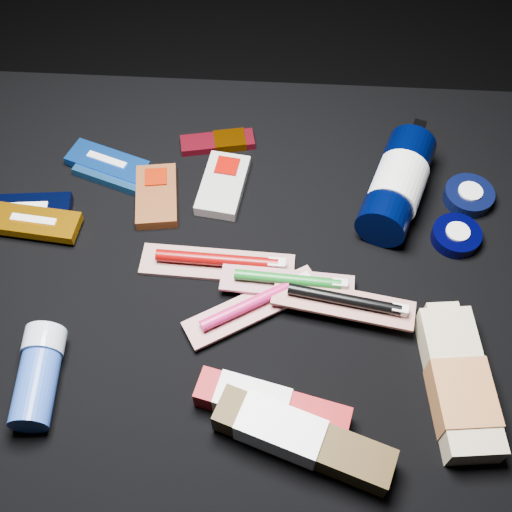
# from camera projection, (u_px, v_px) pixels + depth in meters

# --- Properties ---
(ground) EXTENTS (3.00, 3.00, 0.00)m
(ground) POSITION_uv_depth(u_px,v_px,m) (248.00, 379.00, 1.24)
(ground) COLOR black
(ground) RESTS_ON ground
(cloth_table) EXTENTS (0.98, 0.78, 0.40)m
(cloth_table) POSITION_uv_depth(u_px,v_px,m) (247.00, 333.00, 1.08)
(cloth_table) COLOR black
(cloth_table) RESTS_ON ground
(luna_bar_0) EXTENTS (0.13, 0.09, 0.02)m
(luna_bar_0) POSITION_uv_depth(u_px,v_px,m) (115.00, 174.00, 1.00)
(luna_bar_0) COLOR #2263AA
(luna_bar_0) RESTS_ON cloth_table
(luna_bar_1) EXTENTS (0.14, 0.09, 0.02)m
(luna_bar_1) POSITION_uv_depth(u_px,v_px,m) (108.00, 163.00, 1.01)
(luna_bar_1) COLOR #124CB9
(luna_bar_1) RESTS_ON cloth_table
(luna_bar_2) EXTENTS (0.14, 0.06, 0.02)m
(luna_bar_2) POSITION_uv_depth(u_px,v_px,m) (26.00, 209.00, 0.95)
(luna_bar_2) COLOR black
(luna_bar_2) RESTS_ON cloth_table
(luna_bar_3) EXTENTS (0.13, 0.06, 0.02)m
(luna_bar_3) POSITION_uv_depth(u_px,v_px,m) (35.00, 223.00, 0.94)
(luna_bar_3) COLOR #B76D05
(luna_bar_3) RESTS_ON cloth_table
(clif_bar_0) EXTENTS (0.08, 0.12, 0.02)m
(clif_bar_0) POSITION_uv_depth(u_px,v_px,m) (157.00, 194.00, 0.97)
(clif_bar_0) COLOR #602E13
(clif_bar_0) RESTS_ON cloth_table
(clif_bar_1) EXTENTS (0.08, 0.12, 0.02)m
(clif_bar_1) POSITION_uv_depth(u_px,v_px,m) (224.00, 183.00, 0.98)
(clif_bar_1) COLOR #A09F9A
(clif_bar_1) RESTS_ON cloth_table
(power_bar) EXTENTS (0.12, 0.06, 0.01)m
(power_bar) POSITION_uv_depth(u_px,v_px,m) (222.00, 142.00, 1.04)
(power_bar) COLOR maroon
(power_bar) RESTS_ON cloth_table
(lotion_bottle) EXTENTS (0.13, 0.24, 0.08)m
(lotion_bottle) POSITION_uv_depth(u_px,v_px,m) (397.00, 184.00, 0.95)
(lotion_bottle) COLOR black
(lotion_bottle) RESTS_ON cloth_table
(cream_tin_upper) EXTENTS (0.07, 0.07, 0.02)m
(cream_tin_upper) POSITION_uv_depth(u_px,v_px,m) (469.00, 196.00, 0.97)
(cream_tin_upper) COLOR black
(cream_tin_upper) RESTS_ON cloth_table
(cream_tin_lower) EXTENTS (0.07, 0.07, 0.02)m
(cream_tin_lower) POSITION_uv_depth(u_px,v_px,m) (456.00, 236.00, 0.93)
(cream_tin_lower) COLOR black
(cream_tin_lower) RESTS_ON cloth_table
(bodywash_bottle) EXTENTS (0.09, 0.21, 0.04)m
(bodywash_bottle) POSITION_uv_depth(u_px,v_px,m) (459.00, 385.00, 0.79)
(bodywash_bottle) COLOR #C7B68E
(bodywash_bottle) RESTS_ON cloth_table
(deodorant_stick) EXTENTS (0.06, 0.13, 0.05)m
(deodorant_stick) POSITION_uv_depth(u_px,v_px,m) (38.00, 374.00, 0.79)
(deodorant_stick) COLOR #2447A3
(deodorant_stick) RESTS_ON cloth_table
(toothbrush_pack_0) EXTENTS (0.22, 0.06, 0.02)m
(toothbrush_pack_0) POSITION_uv_depth(u_px,v_px,m) (219.00, 263.00, 0.90)
(toothbrush_pack_0) COLOR #BAB5AF
(toothbrush_pack_0) RESTS_ON cloth_table
(toothbrush_pack_1) EXTENTS (0.19, 0.14, 0.02)m
(toothbrush_pack_1) POSITION_uv_depth(u_px,v_px,m) (255.00, 304.00, 0.86)
(toothbrush_pack_1) COLOR beige
(toothbrush_pack_1) RESTS_ON cloth_table
(toothbrush_pack_2) EXTENTS (0.18, 0.05, 0.02)m
(toothbrush_pack_2) POSITION_uv_depth(u_px,v_px,m) (289.00, 282.00, 0.87)
(toothbrush_pack_2) COLOR beige
(toothbrush_pack_2) RESTS_ON cloth_table
(toothbrush_pack_3) EXTENTS (0.19, 0.07, 0.02)m
(toothbrush_pack_3) POSITION_uv_depth(u_px,v_px,m) (346.00, 302.00, 0.85)
(toothbrush_pack_3) COLOR #B7AEAA
(toothbrush_pack_3) RESTS_ON cloth_table
(toothpaste_carton_red) EXTENTS (0.19, 0.08, 0.04)m
(toothpaste_carton_red) POSITION_uv_depth(u_px,v_px,m) (265.00, 405.00, 0.78)
(toothpaste_carton_red) COLOR maroon
(toothpaste_carton_red) RESTS_ON cloth_table
(toothpaste_carton_green) EXTENTS (0.22, 0.11, 0.04)m
(toothpaste_carton_green) POSITION_uv_depth(u_px,v_px,m) (295.00, 436.00, 0.75)
(toothpaste_carton_green) COLOR #37260D
(toothpaste_carton_green) RESTS_ON cloth_table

